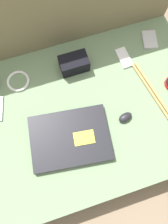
% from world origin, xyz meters
% --- Properties ---
extents(ground_plane, '(8.00, 8.00, 0.00)m').
position_xyz_m(ground_plane, '(0.00, 0.00, 0.00)').
color(ground_plane, '#7A6651').
extents(couch_seat, '(1.16, 0.78, 0.15)m').
position_xyz_m(couch_seat, '(0.00, 0.00, 0.08)').
color(couch_seat, slate).
rests_on(couch_seat, ground_plane).
extents(couch_backrest, '(1.16, 0.20, 0.57)m').
position_xyz_m(couch_backrest, '(0.00, 0.49, 0.28)').
color(couch_backrest, '#756B4C').
rests_on(couch_backrest, ground_plane).
extents(laptop, '(0.38, 0.30, 0.03)m').
position_xyz_m(laptop, '(-0.10, -0.09, 0.17)').
color(laptop, black).
rests_on(laptop, couch_seat).
extents(computer_mouse, '(0.07, 0.05, 0.03)m').
position_xyz_m(computer_mouse, '(0.17, -0.08, 0.17)').
color(computer_mouse, black).
rests_on(computer_mouse, couch_seat).
extents(phone_black, '(0.09, 0.12, 0.01)m').
position_xyz_m(phone_black, '(0.44, 0.27, 0.16)').
color(phone_black, '#B7B7BC').
rests_on(phone_black, couch_seat).
extents(phone_small, '(0.06, 0.11, 0.01)m').
position_xyz_m(phone_small, '(0.28, 0.21, 0.16)').
color(phone_small, silver).
rests_on(phone_small, couch_seat).
extents(camera_pouch, '(0.14, 0.09, 0.08)m').
position_xyz_m(camera_pouch, '(0.03, 0.24, 0.19)').
color(camera_pouch, black).
rests_on(camera_pouch, couch_seat).
extents(cable_coil, '(0.11, 0.11, 0.01)m').
position_xyz_m(cable_coil, '(-0.25, 0.25, 0.16)').
color(cable_coil, white).
rests_on(cable_coil, couch_seat).
extents(drumstick_pair, '(0.09, 0.36, 0.01)m').
position_xyz_m(drumstick_pair, '(0.35, -0.01, 0.16)').
color(drumstick_pair, tan).
rests_on(drumstick_pair, couch_seat).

